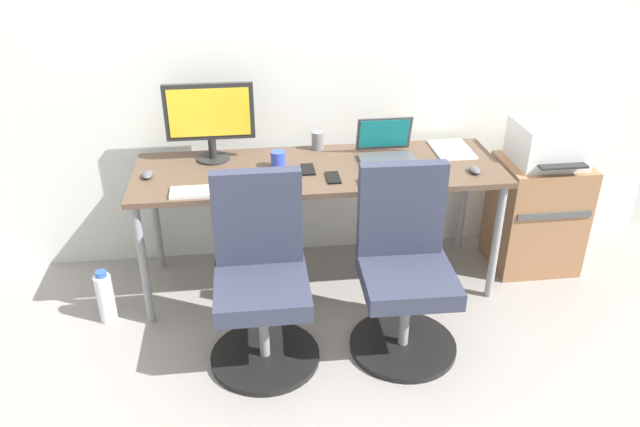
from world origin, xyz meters
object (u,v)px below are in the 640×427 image
at_px(desktop_monitor, 210,117).
at_px(coffee_mug, 278,159).
at_px(office_chair_left, 261,281).
at_px(water_bottle_on_floor, 106,297).
at_px(open_laptop, 387,150).
at_px(side_cabinet, 536,214).
at_px(printer, 549,143).
at_px(office_chair_right, 404,271).

bearing_deg(desktop_monitor, coffee_mug, -23.50).
bearing_deg(office_chair_left, coffee_mug, 78.07).
bearing_deg(water_bottle_on_floor, open_laptop, 11.37).
xyz_separation_m(side_cabinet, coffee_mug, (-1.54, -0.01, 0.44)).
relative_size(side_cabinet, open_laptop, 2.18).
height_order(printer, water_bottle_on_floor, printer).
relative_size(water_bottle_on_floor, desktop_monitor, 0.65).
height_order(office_chair_left, desktop_monitor, desktop_monitor).
bearing_deg(desktop_monitor, office_chair_right, -40.26).
height_order(office_chair_right, printer, office_chair_right).
bearing_deg(office_chair_left, printer, 20.91).
bearing_deg(desktop_monitor, printer, -4.26).
relative_size(office_chair_right, water_bottle_on_floor, 3.03).
relative_size(side_cabinet, water_bottle_on_floor, 2.18).
xyz_separation_m(side_cabinet, printer, (0.00, -0.00, 0.46)).
height_order(office_chair_right, desktop_monitor, desktop_monitor).
height_order(office_chair_right, open_laptop, open_laptop).
height_order(side_cabinet, open_laptop, open_laptop).
bearing_deg(side_cabinet, desktop_monitor, 175.76).
distance_m(office_chair_right, desktop_monitor, 1.33).
bearing_deg(side_cabinet, office_chair_left, -159.06).
height_order(printer, desktop_monitor, desktop_monitor).
distance_m(office_chair_left, office_chair_right, 0.70).
distance_m(printer, open_laptop, 0.93).
xyz_separation_m(water_bottle_on_floor, open_laptop, (1.56, 0.31, 0.64)).
xyz_separation_m(office_chair_left, water_bottle_on_floor, (-0.82, 0.36, -0.28)).
bearing_deg(side_cabinet, open_laptop, 178.08).
bearing_deg(water_bottle_on_floor, printer, 6.45).
bearing_deg(side_cabinet, coffee_mug, -179.48).
bearing_deg(office_chair_right, desktop_monitor, 139.74).
height_order(office_chair_right, coffee_mug, office_chair_right).
bearing_deg(open_laptop, desktop_monitor, 173.53).
xyz_separation_m(open_laptop, coffee_mug, (-0.60, -0.05, -0.01)).
height_order(desktop_monitor, open_laptop, desktop_monitor).
bearing_deg(open_laptop, water_bottle_on_floor, -168.63).
distance_m(water_bottle_on_floor, desktop_monitor, 1.11).
height_order(open_laptop, coffee_mug, open_laptop).
bearing_deg(office_chair_right, water_bottle_on_floor, 166.85).
xyz_separation_m(office_chair_right, printer, (0.97, 0.64, 0.37)).
bearing_deg(open_laptop, side_cabinet, -1.92).
relative_size(water_bottle_on_floor, open_laptop, 1.00).
bearing_deg(office_chair_right, coffee_mug, 132.13).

